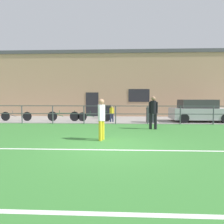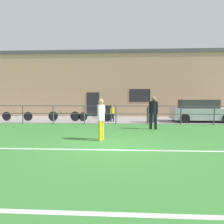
{
  "view_description": "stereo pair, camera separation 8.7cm",
  "coord_description": "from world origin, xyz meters",
  "px_view_note": "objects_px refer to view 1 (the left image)",
  "views": [
    {
      "loc": [
        0.36,
        -6.69,
        1.64
      ],
      "look_at": [
        -0.1,
        3.18,
        0.95
      ],
      "focal_mm": 32.63,
      "sensor_mm": 36.0,
      "label": 1
    },
    {
      "loc": [
        0.44,
        -6.68,
        1.64
      ],
      "look_at": [
        -0.1,
        3.18,
        0.95
      ],
      "focal_mm": 32.63,
      "sensor_mm": 36.0,
      "label": 2
    }
  ],
  "objects_px": {
    "player_goalkeeper": "(153,111)",
    "spectator_child": "(112,112)",
    "trash_bin_0": "(109,112)",
    "bicycle_parked_2": "(63,116)",
    "parked_car_red": "(199,111)",
    "bicycle_parked_1": "(16,116)",
    "bicycle_parked_0": "(94,117)",
    "trash_bin_1": "(151,115)",
    "player_striker": "(102,117)"
  },
  "relations": [
    {
      "from": "bicycle_parked_2",
      "to": "trash_bin_1",
      "type": "bearing_deg",
      "value": -4.38
    },
    {
      "from": "bicycle_parked_0",
      "to": "spectator_child",
      "type": "bearing_deg",
      "value": -11.29
    },
    {
      "from": "bicycle_parked_0",
      "to": "parked_car_red",
      "type": "bearing_deg",
      "value": 1.65
    },
    {
      "from": "spectator_child",
      "to": "bicycle_parked_2",
      "type": "bearing_deg",
      "value": -26.2
    },
    {
      "from": "spectator_child",
      "to": "player_striker",
      "type": "bearing_deg",
      "value": 66.78
    },
    {
      "from": "spectator_child",
      "to": "trash_bin_1",
      "type": "xyz_separation_m",
      "value": [
        2.62,
        -0.22,
        -0.15
      ]
    },
    {
      "from": "player_striker",
      "to": "bicycle_parked_0",
      "type": "distance_m",
      "value": 6.26
    },
    {
      "from": "bicycle_parked_1",
      "to": "spectator_child",
      "type": "bearing_deg",
      "value": -2.06
    },
    {
      "from": "parked_car_red",
      "to": "bicycle_parked_1",
      "type": "bearing_deg",
      "value": -179.07
    },
    {
      "from": "trash_bin_0",
      "to": "player_striker",
      "type": "bearing_deg",
      "value": -88.38
    },
    {
      "from": "bicycle_parked_0",
      "to": "bicycle_parked_2",
      "type": "bearing_deg",
      "value": 180.0
    },
    {
      "from": "bicycle_parked_1",
      "to": "player_goalkeeper",
      "type": "bearing_deg",
      "value": -19.87
    },
    {
      "from": "trash_bin_1",
      "to": "trash_bin_0",
      "type": "bearing_deg",
      "value": 139.74
    },
    {
      "from": "player_striker",
      "to": "parked_car_red",
      "type": "relative_size",
      "value": 0.42
    },
    {
      "from": "player_striker",
      "to": "bicycle_parked_2",
      "type": "bearing_deg",
      "value": 44.0
    },
    {
      "from": "trash_bin_0",
      "to": "bicycle_parked_0",
      "type": "bearing_deg",
      "value": -112.87
    },
    {
      "from": "spectator_child",
      "to": "bicycle_parked_1",
      "type": "bearing_deg",
      "value": -24.16
    },
    {
      "from": "player_striker",
      "to": "bicycle_parked_1",
      "type": "distance_m",
      "value": 9.04
    },
    {
      "from": "bicycle_parked_1",
      "to": "trash_bin_1",
      "type": "bearing_deg",
      "value": -2.81
    },
    {
      "from": "trash_bin_1",
      "to": "player_goalkeeper",
      "type": "bearing_deg",
      "value": -96.52
    },
    {
      "from": "bicycle_parked_0",
      "to": "bicycle_parked_2",
      "type": "height_order",
      "value": "bicycle_parked_2"
    },
    {
      "from": "player_striker",
      "to": "trash_bin_0",
      "type": "height_order",
      "value": "player_striker"
    },
    {
      "from": "trash_bin_0",
      "to": "bicycle_parked_2",
      "type": "bearing_deg",
      "value": -145.88
    },
    {
      "from": "parked_car_red",
      "to": "trash_bin_1",
      "type": "bearing_deg",
      "value": -168.68
    },
    {
      "from": "player_striker",
      "to": "spectator_child",
      "type": "relative_size",
      "value": 1.43
    },
    {
      "from": "bicycle_parked_1",
      "to": "bicycle_parked_2",
      "type": "xyz_separation_m",
      "value": [
        3.36,
        -0.0,
        0.02
      ]
    },
    {
      "from": "player_striker",
      "to": "bicycle_parked_2",
      "type": "distance_m",
      "value": 6.97
    },
    {
      "from": "player_goalkeeper",
      "to": "spectator_child",
      "type": "bearing_deg",
      "value": -42.95
    },
    {
      "from": "parked_car_red",
      "to": "player_goalkeeper",
      "type": "bearing_deg",
      "value": -136.39
    },
    {
      "from": "spectator_child",
      "to": "trash_bin_1",
      "type": "height_order",
      "value": "spectator_child"
    },
    {
      "from": "player_goalkeeper",
      "to": "trash_bin_1",
      "type": "bearing_deg",
      "value": -86.72
    },
    {
      "from": "player_striker",
      "to": "bicycle_parked_0",
      "type": "bearing_deg",
      "value": 26.16
    },
    {
      "from": "player_goalkeeper",
      "to": "bicycle_parked_2",
      "type": "height_order",
      "value": "player_goalkeeper"
    },
    {
      "from": "trash_bin_0",
      "to": "player_goalkeeper",
      "type": "bearing_deg",
      "value": -63.55
    },
    {
      "from": "spectator_child",
      "to": "trash_bin_0",
      "type": "height_order",
      "value": "spectator_child"
    },
    {
      "from": "player_goalkeeper",
      "to": "spectator_child",
      "type": "distance_m",
      "value": 3.81
    },
    {
      "from": "bicycle_parked_2",
      "to": "player_striker",
      "type": "bearing_deg",
      "value": -62.03
    },
    {
      "from": "player_striker",
      "to": "trash_bin_1",
      "type": "height_order",
      "value": "player_striker"
    },
    {
      "from": "bicycle_parked_1",
      "to": "trash_bin_1",
      "type": "relative_size",
      "value": 2.27
    },
    {
      "from": "bicycle_parked_0",
      "to": "trash_bin_0",
      "type": "relative_size",
      "value": 2.23
    },
    {
      "from": "bicycle_parked_2",
      "to": "trash_bin_1",
      "type": "height_order",
      "value": "trash_bin_1"
    },
    {
      "from": "bicycle_parked_1",
      "to": "bicycle_parked_0",
      "type": "bearing_deg",
      "value": -0.0
    },
    {
      "from": "player_goalkeeper",
      "to": "player_striker",
      "type": "relative_size",
      "value": 1.08
    },
    {
      "from": "bicycle_parked_0",
      "to": "trash_bin_0",
      "type": "height_order",
      "value": "trash_bin_0"
    },
    {
      "from": "player_goalkeeper",
      "to": "player_striker",
      "type": "bearing_deg",
      "value": 59.8
    },
    {
      "from": "player_striker",
      "to": "trash_bin_1",
      "type": "relative_size",
      "value": 1.65
    },
    {
      "from": "parked_car_red",
      "to": "trash_bin_0",
      "type": "distance_m",
      "value": 6.55
    },
    {
      "from": "player_striker",
      "to": "bicycle_parked_2",
      "type": "relative_size",
      "value": 0.71
    },
    {
      "from": "bicycle_parked_2",
      "to": "trash_bin_1",
      "type": "xyz_separation_m",
      "value": [
        5.99,
        -0.46,
        0.14
      ]
    },
    {
      "from": "bicycle_parked_0",
      "to": "trash_bin_1",
      "type": "height_order",
      "value": "trash_bin_1"
    }
  ]
}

